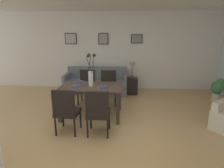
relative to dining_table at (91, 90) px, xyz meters
The scene contains 21 objects.
ground_plane 1.03m from the dining_table, 69.91° to the right, with size 9.00×9.00×0.00m, color tan.
back_wall_panel 2.60m from the dining_table, 83.77° to the left, with size 9.00×0.10×2.60m, color white.
dining_table is the anchor object (origin of this frame).
dining_chair_near_left 0.94m from the dining_table, 110.67° to the right, with size 0.47×0.47×0.92m.
dining_chair_near_right 0.94m from the dining_table, 107.96° to the left, with size 0.46×0.46×0.92m.
dining_chair_far_left 0.95m from the dining_table, 71.97° to the right, with size 0.45×0.45×0.92m.
dining_chair_far_right 0.94m from the dining_table, 69.91° to the left, with size 0.46×0.46×0.92m.
centerpiece_vase 0.37m from the dining_table, 55.35° to the left, with size 0.21×0.23×0.73m.
placemat_near_left 0.39m from the dining_table, 147.00° to the right, with size 0.32×0.32×0.01m, color #4C4742.
bowl_near_left 0.40m from the dining_table, 147.00° to the right, with size 0.17×0.17×0.07m.
placemat_near_right 0.39m from the dining_table, 147.00° to the left, with size 0.32×0.32×0.01m, color #4C4742.
bowl_near_right 0.40m from the dining_table, 147.00° to the left, with size 0.17×0.17×0.07m.
placemat_far_left 0.39m from the dining_table, 33.00° to the right, with size 0.32×0.32×0.01m, color #4C4742.
bowl_far_left 0.40m from the dining_table, 33.00° to the right, with size 0.17×0.17×0.07m.
sofa 1.93m from the dining_table, 95.58° to the left, with size 2.01×0.84×0.80m.
side_table 2.11m from the dining_table, 61.72° to the left, with size 0.36×0.36×0.52m, color black.
table_lamp 2.08m from the dining_table, 61.72° to the left, with size 0.22×0.22×0.51m.
framed_picture_left 2.88m from the dining_table, 114.66° to the left, with size 0.40×0.03×0.38m.
framed_picture_center 2.66m from the dining_table, 90.00° to the left, with size 0.33×0.03×0.38m.
framed_picture_right 2.88m from the dining_table, 65.34° to the left, with size 0.38×0.03×0.29m.
potted_plant 3.70m from the dining_table, 21.43° to the left, with size 0.36×0.36×0.67m.
Camera 1 is at (0.55, -3.54, 1.95)m, focal length 31.47 mm.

